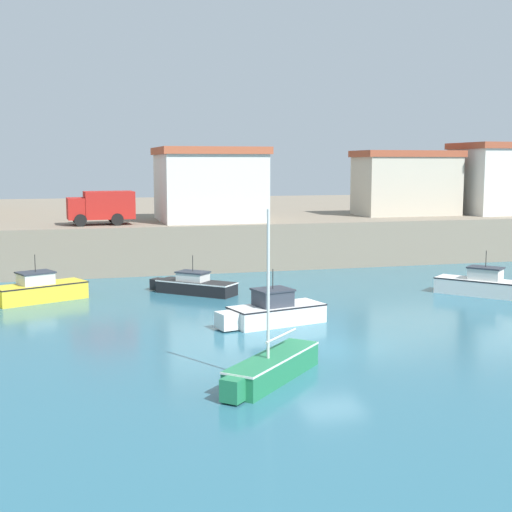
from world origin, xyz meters
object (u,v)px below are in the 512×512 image
sailboat_green_4 (271,367)px  truck_on_quay (101,206)px  motorboat_white_1 (273,311)px  harbor_shed_near_wharf (209,184)px  harbor_shed_mid_row (406,183)px  motorboat_yellow_2 (37,290)px  motorboat_black_3 (194,285)px  harbor_shed_far_end (501,178)px  motorboat_white_0 (484,285)px

sailboat_green_4 → truck_on_quay: (-4.10, 26.02, 3.91)m
motorboat_white_1 → harbor_shed_near_wharf: bearing=86.9°
harbor_shed_mid_row → motorboat_yellow_2: bearing=-155.5°
harbor_shed_near_wharf → sailboat_green_4: bearing=-97.2°
motorboat_white_1 → harbor_shed_near_wharf: size_ratio=0.72×
motorboat_white_1 → motorboat_black_3: motorboat_white_1 is taller
harbor_shed_mid_row → harbor_shed_far_end: (8.00, -0.65, 0.32)m
motorboat_white_1 → harbor_shed_mid_row: harbor_shed_mid_row is taller
motorboat_black_3 → harbor_shed_far_end: (27.15, 11.78, 5.54)m
motorboat_white_0 → harbor_shed_mid_row: 18.33m
motorboat_white_1 → sailboat_green_4: sailboat_green_4 is taller
motorboat_white_1 → motorboat_white_0: bearing=15.8°
harbor_shed_near_wharf → truck_on_quay: (-7.61, -1.61, -1.38)m
motorboat_black_3 → sailboat_green_4: 16.51m
harbor_shed_near_wharf → truck_on_quay: harbor_shed_near_wharf is taller
motorboat_white_0 → motorboat_white_1: (-13.14, -3.71, -0.00)m
sailboat_green_4 → motorboat_white_1: bearing=73.1°
truck_on_quay → motorboat_white_1: bearing=-70.0°
motorboat_black_3 → harbor_shed_far_end: size_ratio=0.66×
motorboat_white_1 → truck_on_quay: size_ratio=1.20×
motorboat_white_1 → harbor_shed_far_end: harbor_shed_far_end is taller
harbor_shed_mid_row → harbor_shed_far_end: 8.03m
motorboat_white_1 → truck_on_quay: bearing=110.0°
motorboat_white_0 → sailboat_green_4: 19.54m
motorboat_yellow_2 → truck_on_quay: (3.91, 9.60, 3.78)m
sailboat_green_4 → truck_on_quay: bearing=99.0°
motorboat_white_1 → sailboat_green_4: size_ratio=0.92×
motorboat_white_1 → motorboat_black_3: bearing=104.0°
motorboat_white_1 → motorboat_black_3: size_ratio=1.15×
motorboat_yellow_2 → motorboat_black_3: 8.36m
motorboat_black_3 → harbor_shed_far_end: harbor_shed_far_end is taller
harbor_shed_far_end → harbor_shed_mid_row: bearing=175.3°
motorboat_white_0 → motorboat_black_3: size_ratio=1.07×
motorboat_yellow_2 → harbor_shed_mid_row: (27.52, 12.51, 5.10)m
motorboat_white_1 → motorboat_black_3: 8.70m
motorboat_black_3 → harbor_shed_near_wharf: 12.71m
motorboat_black_3 → truck_on_quay: truck_on_quay is taller
motorboat_white_1 → harbor_shed_near_wharf: (1.05, 19.57, 5.17)m
motorboat_white_0 → harbor_shed_near_wharf: bearing=127.3°
harbor_shed_mid_row → truck_on_quay: size_ratio=1.84×
motorboat_white_0 → motorboat_yellow_2: 24.06m
motorboat_yellow_2 → sailboat_green_4: 18.28m
motorboat_white_0 → truck_on_quay: 24.60m
motorboat_black_3 → sailboat_green_4: size_ratio=0.79×
sailboat_green_4 → motorboat_black_3: bearing=88.8°
motorboat_yellow_2 → truck_on_quay: size_ratio=1.25×
motorboat_yellow_2 → harbor_shed_far_end: (35.52, 11.86, 5.42)m
motorboat_white_1 → motorboat_yellow_2: size_ratio=0.96×
motorboat_black_3 → sailboat_green_4: sailboat_green_4 is taller
motorboat_white_0 → sailboat_green_4: sailboat_green_4 is taller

